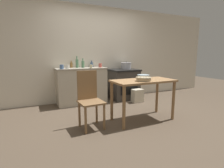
{
  "coord_description": "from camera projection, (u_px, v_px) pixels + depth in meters",
  "views": [
    {
      "loc": [
        -1.66,
        -3.06,
        1.28
      ],
      "look_at": [
        0.0,
        0.47,
        0.6
      ],
      "focal_mm": 28.0,
      "sensor_mm": 36.0,
      "label": 1
    }
  ],
  "objects": [
    {
      "name": "ground_plane",
      "position": [
        122.0,
        116.0,
        3.64
      ],
      "size": [
        14.0,
        14.0,
        0.0
      ],
      "primitive_type": "plane",
      "color": "brown"
    },
    {
      "name": "cup_mid_right",
      "position": [
        91.0,
        66.0,
        4.33
      ],
      "size": [
        0.07,
        0.07,
        0.09
      ],
      "primitive_type": "cylinder",
      "color": "beige",
      "rests_on": "counter_cabinet"
    },
    {
      "name": "chair",
      "position": [
        90.0,
        98.0,
        3.04
      ],
      "size": [
        0.42,
        0.42,
        0.99
      ],
      "rotation": [
        0.0,
        0.0,
        0.05
      ],
      "color": "olive",
      "rests_on": "ground_plane"
    },
    {
      "name": "cup_right",
      "position": [
        100.0,
        65.0,
        4.58
      ],
      "size": [
        0.08,
        0.08,
        0.1
      ],
      "primitive_type": "cylinder",
      "color": "#B74C42",
      "rests_on": "counter_cabinet"
    },
    {
      "name": "flour_sack",
      "position": [
        137.0,
        96.0,
        4.67
      ],
      "size": [
        0.29,
        0.2,
        0.35
      ],
      "primitive_type": "cube",
      "color": "beige",
      "rests_on": "ground_plane"
    },
    {
      "name": "bottle_mid_left",
      "position": [
        92.0,
        64.0,
        4.74
      ],
      "size": [
        0.07,
        0.07,
        0.17
      ],
      "color": "#3D5675",
      "rests_on": "counter_cabinet"
    },
    {
      "name": "bottle_left",
      "position": [
        77.0,
        63.0,
        4.45
      ],
      "size": [
        0.07,
        0.07,
        0.29
      ],
      "color": "#517F5B",
      "rests_on": "counter_cabinet"
    },
    {
      "name": "stove",
      "position": [
        124.0,
        84.0,
        4.98
      ],
      "size": [
        0.78,
        0.65,
        0.85
      ],
      "color": "#38332D",
      "rests_on": "ground_plane"
    },
    {
      "name": "bottle_center_left",
      "position": [
        71.0,
        65.0,
        4.48
      ],
      "size": [
        0.07,
        0.07,
        0.18
      ],
      "color": "olive",
      "rests_on": "counter_cabinet"
    },
    {
      "name": "mixing_bowl_small",
      "position": [
        144.0,
        79.0,
        3.17
      ],
      "size": [
        0.28,
        0.28,
        0.07
      ],
      "color": "tan",
      "rests_on": "work_table"
    },
    {
      "name": "cup_center",
      "position": [
        68.0,
        67.0,
        4.19
      ],
      "size": [
        0.08,
        0.08,
        0.09
      ],
      "primitive_type": "cylinder",
      "color": "silver",
      "rests_on": "counter_cabinet"
    },
    {
      "name": "mixing_bowl_large",
      "position": [
        143.0,
        76.0,
        3.47
      ],
      "size": [
        0.24,
        0.24,
        0.08
      ],
      "color": "#93A8B2",
      "rests_on": "work_table"
    },
    {
      "name": "wall_back",
      "position": [
        95.0,
        54.0,
        4.84
      ],
      "size": [
        8.0,
        0.07,
        2.55
      ],
      "color": "beige",
      "rests_on": "ground_plane"
    },
    {
      "name": "bottle_far_left",
      "position": [
        83.0,
        64.0,
        4.47
      ],
      "size": [
        0.07,
        0.07,
        0.24
      ],
      "color": "#517F5B",
      "rests_on": "counter_cabinet"
    },
    {
      "name": "work_table",
      "position": [
        143.0,
        87.0,
        3.34
      ],
      "size": [
        1.19,
        0.58,
        0.79
      ],
      "color": "#997047",
      "rests_on": "ground_plane"
    },
    {
      "name": "stock_pot",
      "position": [
        126.0,
        66.0,
        5.01
      ],
      "size": [
        0.3,
        0.3,
        0.21
      ],
      "color": "#A8A8AD",
      "rests_on": "stove"
    },
    {
      "name": "cup_center_right",
      "position": [
        62.0,
        67.0,
        4.06
      ],
      "size": [
        0.09,
        0.09,
        0.1
      ],
      "primitive_type": "cylinder",
      "color": "#4C6B99",
      "rests_on": "counter_cabinet"
    },
    {
      "name": "counter_cabinet",
      "position": [
        82.0,
        86.0,
        4.51
      ],
      "size": [
        1.27,
        0.55,
        0.93
      ],
      "color": "#B2A893",
      "rests_on": "ground_plane"
    }
  ]
}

